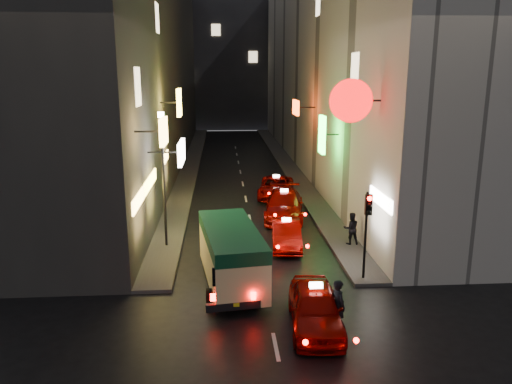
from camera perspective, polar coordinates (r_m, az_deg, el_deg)
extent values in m
cube|color=#33312F|center=(43.99, -12.87, 14.46)|extent=(6.00, 52.00, 18.00)
cube|color=#FFC359|center=(20.41, -10.52, 6.83)|extent=(0.18, 1.61, 1.08)
cube|color=white|center=(23.73, -8.52, 4.53)|extent=(0.18, 2.46, 1.02)
cube|color=yellow|center=(29.38, -8.78, 10.07)|extent=(0.18, 1.46, 1.58)
cube|color=#FFC359|center=(20.91, -13.33, -0.94)|extent=(0.10, 2.83, 0.55)
cube|color=yellow|center=(24.37, -12.02, 1.19)|extent=(0.10, 3.89, 0.55)
cube|color=#FFC359|center=(31.13, -10.32, 3.95)|extent=(0.10, 2.60, 0.55)
cube|color=#FFE5B2|center=(21.79, -13.38, 11.62)|extent=(0.06, 1.30, 1.60)
cube|color=#FFE5B2|center=(29.84, -11.24, 18.92)|extent=(0.06, 1.30, 1.60)
cube|color=#B2ABA3|center=(44.55, 8.63, 14.63)|extent=(6.00, 52.00, 18.00)
cylinder|color=#F20A0A|center=(21.02, 10.80, 10.22)|extent=(1.77, 0.18, 1.77)
cube|color=#32FF35|center=(28.15, 7.56, 6.52)|extent=(0.18, 1.17, 2.10)
cube|color=#ED3B0B|center=(35.01, 4.57, 9.60)|extent=(0.18, 2.03, 1.00)
cube|color=white|center=(21.15, 14.09, -0.82)|extent=(0.10, 2.81, 0.55)
cube|color=#FFE5B2|center=(25.37, 11.23, 13.55)|extent=(0.06, 1.30, 1.60)
cube|color=#FFE5B2|center=(35.39, 7.11, 20.65)|extent=(0.06, 1.30, 1.60)
cube|color=#35353A|center=(75.58, -2.96, 15.82)|extent=(30.00, 10.00, 22.00)
cube|color=#44413F|center=(44.33, -7.46, 3.07)|extent=(1.50, 52.00, 0.15)
cube|color=#44413F|center=(44.63, 3.51, 3.23)|extent=(1.50, 52.00, 0.15)
cube|color=#F1DD97|center=(19.26, -2.86, -7.04)|extent=(2.61, 5.62, 1.98)
cube|color=#0D4125|center=(19.00, -2.88, -4.88)|extent=(2.63, 5.64, 0.50)
cube|color=black|center=(19.45, -2.88, -6.21)|extent=(2.35, 3.48, 0.45)
cube|color=black|center=(17.17, -2.62, -12.86)|extent=(1.86, 0.43, 0.27)
cube|color=#FF0A05|center=(16.95, -4.97, -11.91)|extent=(0.16, 0.06, 0.25)
cube|color=#FF0A05|center=(16.97, -0.30, -11.81)|extent=(0.16, 0.06, 0.25)
cylinder|color=black|center=(21.24, -5.18, -7.93)|extent=(0.20, 0.69, 0.69)
cylinder|color=black|center=(18.09, -0.02, -11.87)|extent=(0.20, 0.69, 0.69)
imported|color=#7F0400|center=(16.61, 6.81, -12.64)|extent=(2.48, 5.23, 1.62)
cube|color=white|center=(16.23, 6.90, -9.79)|extent=(0.43, 0.21, 0.16)
sphere|color=#FF0A05|center=(14.48, 5.67, -16.73)|extent=(0.16, 0.16, 0.16)
sphere|color=#FF0A05|center=(14.77, 11.38, -16.29)|extent=(0.16, 0.16, 0.16)
imported|color=#7F0400|center=(23.70, 3.49, -4.58)|extent=(2.26, 4.73, 1.46)
cube|color=white|center=(23.46, 3.52, -2.68)|extent=(0.43, 0.22, 0.16)
sphere|color=#FF0A05|center=(21.67, 2.51, -6.29)|extent=(0.16, 0.16, 0.16)
sphere|color=#FF0A05|center=(21.85, 5.89, -6.18)|extent=(0.16, 0.16, 0.16)
imported|color=#7F0400|center=(28.28, 3.23, -1.22)|extent=(3.02, 5.81, 1.77)
cube|color=white|center=(28.05, 3.26, 0.70)|extent=(0.44, 0.24, 0.16)
sphere|color=#FF0A05|center=(25.78, 2.20, -2.64)|extent=(0.16, 0.16, 0.16)
sphere|color=#FF0A05|center=(25.99, 5.64, -2.56)|extent=(0.16, 0.16, 0.16)
imported|color=#7F0400|center=(32.95, 2.32, 0.74)|extent=(2.78, 5.12, 1.54)
cube|color=white|center=(32.76, 2.33, 2.21)|extent=(0.44, 0.25, 0.16)
sphere|color=#FF0A05|center=(30.74, 1.50, -0.16)|extent=(0.16, 0.16, 0.16)
sphere|color=#FF0A05|center=(30.90, 4.03, -0.12)|extent=(0.16, 0.16, 0.16)
imported|color=black|center=(16.50, 9.38, -12.27)|extent=(0.60, 0.74, 1.95)
imported|color=black|center=(23.96, 10.83, -3.86)|extent=(0.67, 0.42, 1.74)
cylinder|color=black|center=(19.94, 12.40, -4.90)|extent=(0.10, 0.10, 3.50)
cube|color=black|center=(19.41, 12.74, -1.42)|extent=(0.26, 0.18, 0.80)
sphere|color=#FF0A05|center=(19.24, 12.88, -0.73)|extent=(0.18, 0.18, 0.18)
sphere|color=black|center=(19.31, 12.83, -1.51)|extent=(0.17, 0.17, 0.17)
sphere|color=black|center=(19.38, 12.79, -2.28)|extent=(0.17, 0.17, 0.17)
cylinder|color=black|center=(23.21, -10.48, 1.02)|extent=(0.12, 0.12, 6.00)
cylinder|color=#FFE5BF|center=(22.74, -10.82, 8.66)|extent=(0.28, 0.28, 0.25)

